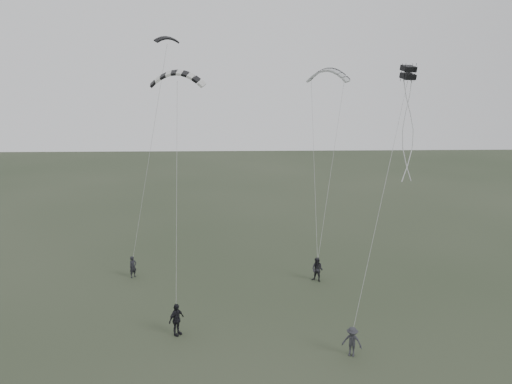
{
  "coord_description": "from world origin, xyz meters",
  "views": [
    {
      "loc": [
        0.29,
        -26.12,
        13.82
      ],
      "look_at": [
        1.33,
        5.1,
        6.66
      ],
      "focal_mm": 35.0,
      "sensor_mm": 36.0,
      "label": 1
    }
  ],
  "objects_px": {
    "flyer_right": "(317,270)",
    "flyer_center": "(176,320)",
    "kite_box": "(408,72)",
    "flyer_left": "(133,267)",
    "kite_dark_small": "(167,38)",
    "flyer_far": "(352,342)",
    "kite_striped": "(177,73)",
    "kite_pale_large": "(328,70)"
  },
  "relations": [
    {
      "from": "kite_striped",
      "to": "flyer_far",
      "type": "bearing_deg",
      "value": -34.89
    },
    {
      "from": "flyer_far",
      "to": "kite_striped",
      "type": "relative_size",
      "value": 0.5
    },
    {
      "from": "flyer_left",
      "to": "kite_dark_small",
      "type": "xyz_separation_m",
      "value": [
        2.67,
        2.5,
        15.72
      ]
    },
    {
      "from": "flyer_right",
      "to": "kite_box",
      "type": "xyz_separation_m",
      "value": [
        4.62,
        -2.51,
        13.28
      ]
    },
    {
      "from": "flyer_center",
      "to": "kite_box",
      "type": "height_order",
      "value": "kite_box"
    },
    {
      "from": "flyer_center",
      "to": "flyer_left",
      "type": "bearing_deg",
      "value": 63.82
    },
    {
      "from": "flyer_far",
      "to": "kite_dark_small",
      "type": "distance_m",
      "value": 23.09
    },
    {
      "from": "kite_box",
      "to": "flyer_left",
      "type": "bearing_deg",
      "value": 153.04
    },
    {
      "from": "flyer_right",
      "to": "kite_pale_large",
      "type": "bearing_deg",
      "value": 111.68
    },
    {
      "from": "flyer_right",
      "to": "kite_dark_small",
      "type": "xyz_separation_m",
      "value": [
        -10.27,
        3.63,
        15.65
      ]
    },
    {
      "from": "kite_pale_large",
      "to": "flyer_far",
      "type": "bearing_deg",
      "value": -65.39
    },
    {
      "from": "kite_striped",
      "to": "kite_box",
      "type": "distance_m",
      "value": 13.55
    },
    {
      "from": "flyer_far",
      "to": "kite_pale_large",
      "type": "distance_m",
      "value": 22.51
    },
    {
      "from": "flyer_center",
      "to": "kite_pale_large",
      "type": "relative_size",
      "value": 0.53
    },
    {
      "from": "flyer_right",
      "to": "kite_box",
      "type": "distance_m",
      "value": 14.28
    },
    {
      "from": "flyer_center",
      "to": "kite_box",
      "type": "distance_m",
      "value": 19.44
    },
    {
      "from": "flyer_left",
      "to": "kite_dark_small",
      "type": "height_order",
      "value": "kite_dark_small"
    },
    {
      "from": "flyer_left",
      "to": "flyer_far",
      "type": "relative_size",
      "value": 0.99
    },
    {
      "from": "kite_striped",
      "to": "kite_pale_large",
      "type": "bearing_deg",
      "value": 47.95
    },
    {
      "from": "flyer_center",
      "to": "flyer_far",
      "type": "distance_m",
      "value": 9.47
    },
    {
      "from": "flyer_left",
      "to": "flyer_right",
      "type": "height_order",
      "value": "flyer_right"
    },
    {
      "from": "flyer_right",
      "to": "flyer_left",
      "type": "bearing_deg",
      "value": -151.49
    },
    {
      "from": "kite_box",
      "to": "flyer_center",
      "type": "bearing_deg",
      "value": -176.22
    },
    {
      "from": "flyer_right",
      "to": "kite_pale_large",
      "type": "relative_size",
      "value": 0.49
    },
    {
      "from": "flyer_far",
      "to": "kite_dark_small",
      "type": "bearing_deg",
      "value": 151.56
    },
    {
      "from": "flyer_right",
      "to": "kite_box",
      "type": "height_order",
      "value": "kite_box"
    },
    {
      "from": "flyer_center",
      "to": "kite_box",
      "type": "relative_size",
      "value": 2.44
    },
    {
      "from": "flyer_far",
      "to": "kite_pale_large",
      "type": "height_order",
      "value": "kite_pale_large"
    },
    {
      "from": "kite_pale_large",
      "to": "flyer_center",
      "type": "bearing_deg",
      "value": -95.25
    },
    {
      "from": "flyer_right",
      "to": "kite_striped",
      "type": "bearing_deg",
      "value": -131.08
    },
    {
      "from": "flyer_far",
      "to": "kite_box",
      "type": "relative_size",
      "value": 2.12
    },
    {
      "from": "kite_dark_small",
      "to": "kite_box",
      "type": "bearing_deg",
      "value": -50.92
    },
    {
      "from": "flyer_right",
      "to": "flyer_center",
      "type": "height_order",
      "value": "flyer_center"
    },
    {
      "from": "flyer_left",
      "to": "flyer_far",
      "type": "height_order",
      "value": "flyer_far"
    },
    {
      "from": "flyer_left",
      "to": "kite_dark_small",
      "type": "relative_size",
      "value": 0.92
    },
    {
      "from": "flyer_far",
      "to": "kite_striped",
      "type": "bearing_deg",
      "value": 165.26
    },
    {
      "from": "flyer_left",
      "to": "kite_striped",
      "type": "bearing_deg",
      "value": -88.3
    },
    {
      "from": "flyer_center",
      "to": "kite_pale_large",
      "type": "xyz_separation_m",
      "value": [
        10.59,
        15.43,
        13.51
      ]
    },
    {
      "from": "kite_pale_large",
      "to": "kite_box",
      "type": "bearing_deg",
      "value": -45.79
    },
    {
      "from": "flyer_right",
      "to": "kite_striped",
      "type": "relative_size",
      "value": 0.54
    },
    {
      "from": "flyer_left",
      "to": "kite_box",
      "type": "height_order",
      "value": "kite_box"
    },
    {
      "from": "flyer_left",
      "to": "kite_box",
      "type": "relative_size",
      "value": 2.09
    }
  ]
}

